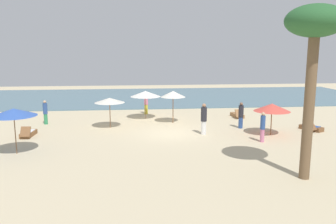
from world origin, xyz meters
name	(u,v)px	position (x,y,z in m)	size (l,w,h in m)	color
ground_plane	(171,133)	(0.00, 0.00, 0.00)	(60.00, 60.00, 0.00)	beige
ocean_water	(154,97)	(0.00, 17.00, 0.03)	(48.00, 16.00, 0.06)	slate
umbrella_0	(146,94)	(-1.41, 4.92, 1.92)	(2.30, 2.30, 2.14)	olive
umbrella_1	(14,112)	(-8.33, -3.46, 2.15)	(2.28, 2.28, 2.34)	brown
umbrella_2	(173,94)	(0.50, 3.14, 2.11)	(1.79, 1.79, 2.33)	brown
umbrella_3	(110,100)	(-3.92, 2.01, 1.89)	(2.03, 2.03, 2.05)	brown
umbrella_4	(272,107)	(6.18, -0.94, 1.72)	(2.23, 2.23, 1.97)	brown
lounger_0	(28,133)	(-8.79, 0.14, 0.18)	(0.70, 1.69, 0.73)	brown
lounger_1	(237,115)	(5.77, 4.74, 0.17)	(0.75, 1.71, 0.72)	olive
lounger_2	(311,128)	(9.29, -0.10, 0.18)	(1.30, 1.77, 0.68)	brown
person_1	(263,127)	(5.00, -2.57, 0.90)	(0.31, 0.31, 1.74)	#D17299
person_2	(45,112)	(-8.57, 3.63, 0.87)	(0.32, 0.32, 1.71)	#338C59
person_3	(146,103)	(-1.31, 6.86, 0.93)	(0.44, 0.44, 1.81)	yellow
person_4	(241,115)	(4.85, 1.01, 0.89)	(0.48, 0.48, 1.77)	#2D4C8C
person_5	(204,119)	(2.01, -0.46, 0.99)	(0.52, 0.52, 1.96)	white
palm_2	(315,33)	(4.65, -8.23, 5.88)	(2.31, 2.31, 6.97)	brown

